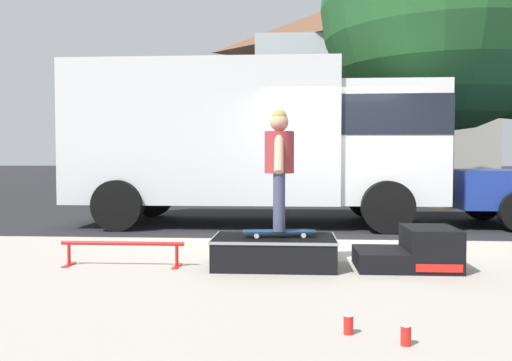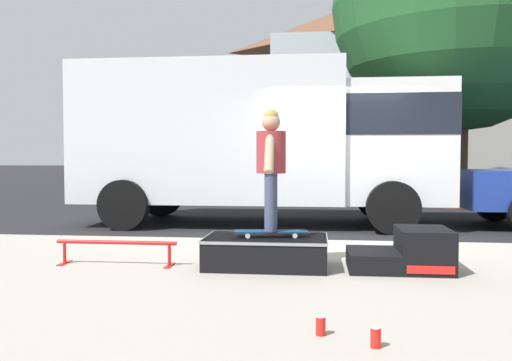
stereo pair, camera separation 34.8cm
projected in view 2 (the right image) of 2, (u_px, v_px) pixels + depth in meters
ground_plane at (346, 243)px, 8.09m from camera, size 140.00×140.00×0.00m
sidewalk_slab at (364, 287)px, 5.10m from camera, size 50.00×5.00×0.12m
skate_box at (266, 251)px, 5.75m from camera, size 1.31×0.80×0.33m
kicker_ramp at (408, 253)px, 5.58m from camera, size 1.04×0.72×0.44m
grind_rail at (116, 247)px, 5.85m from camera, size 1.35×0.28×0.27m
skateboard at (271, 232)px, 5.73m from camera, size 0.80×0.30×0.07m
skater_kid at (271, 160)px, 5.69m from camera, size 0.31×0.67×1.29m
soda_can at (376, 338)px, 3.31m from camera, size 0.07×0.07×0.13m
soda_can_b at (321, 326)px, 3.54m from camera, size 0.07×0.07×0.13m
box_truck at (263, 136)px, 10.36m from camera, size 6.91×2.63×3.05m
street_tree_main at (474, 12)px, 13.22m from camera, size 6.85×6.23×8.17m
house_behind at (380, 90)px, 23.44m from camera, size 9.54×8.22×8.40m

